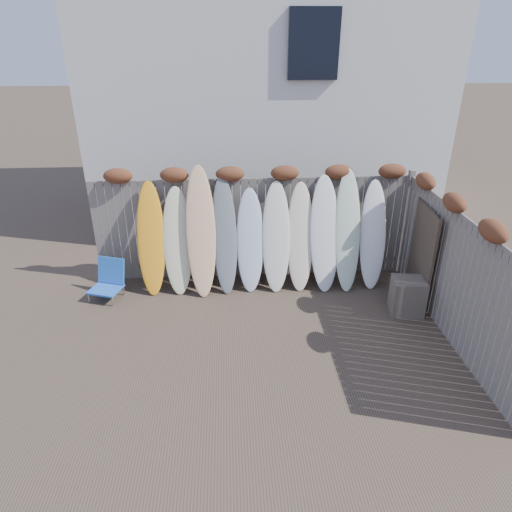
{
  "coord_description": "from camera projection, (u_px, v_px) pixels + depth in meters",
  "views": [
    {
      "loc": [
        -0.44,
        -5.71,
        4.4
      ],
      "look_at": [
        0.0,
        1.2,
        1.0
      ],
      "focal_mm": 32.0,
      "sensor_mm": 36.0,
      "label": 1
    }
  ],
  "objects": [
    {
      "name": "surfboard_0",
      "position": [
        151.0,
        239.0,
        8.31
      ],
      "size": [
        0.5,
        0.72,
        2.03
      ],
      "primitive_type": "ellipsoid",
      "rotation": [
        -0.31,
        0.0,
        0.0
      ],
      "color": "#FF9E19",
      "rests_on": "ground"
    },
    {
      "name": "surfboard_3",
      "position": [
        225.0,
        236.0,
        8.36
      ],
      "size": [
        0.5,
        0.77,
        2.1
      ],
      "primitive_type": "ellipsoid",
      "rotation": [
        -0.31,
        0.0,
        0.07
      ],
      "color": "slate",
      "rests_on": "ground"
    },
    {
      "name": "surfboard_7",
      "position": [
        325.0,
        234.0,
        8.43
      ],
      "size": [
        0.56,
        0.75,
        2.09
      ],
      "primitive_type": "ellipsoid",
      "rotation": [
        -0.31,
        0.0,
        0.02
      ],
      "color": "white",
      "rests_on": "ground"
    },
    {
      "name": "beach_chair",
      "position": [
        108.0,
        280.0,
        8.35
      ],
      "size": [
        0.68,
        0.7,
        0.7
      ],
      "color": "blue",
      "rests_on": "ground"
    },
    {
      "name": "ground",
      "position": [
        261.0,
        348.0,
        7.08
      ],
      "size": [
        80.0,
        80.0,
        0.0
      ],
      "primitive_type": "plane",
      "color": "#493A2D"
    },
    {
      "name": "surfboard_6",
      "position": [
        300.0,
        237.0,
        8.47
      ],
      "size": [
        0.54,
        0.72,
        1.97
      ],
      "primitive_type": "ellipsoid",
      "rotation": [
        -0.31,
        0.0,
        -0.06
      ],
      "color": "#FBEACB",
      "rests_on": "ground"
    },
    {
      "name": "right_fence",
      "position": [
        455.0,
        269.0,
        6.98
      ],
      "size": [
        0.28,
        4.4,
        2.24
      ],
      "color": "slate",
      "rests_on": "ground"
    },
    {
      "name": "surfboard_1",
      "position": [
        178.0,
        241.0,
        8.35
      ],
      "size": [
        0.54,
        0.7,
        1.93
      ],
      "primitive_type": "ellipsoid",
      "rotation": [
        -0.31,
        0.0,
        0.02
      ],
      "color": "beige",
      "rests_on": "ground"
    },
    {
      "name": "surfboard_2",
      "position": [
        201.0,
        232.0,
        8.24
      ],
      "size": [
        0.56,
        0.83,
        2.31
      ],
      "primitive_type": "ellipsoid",
      "rotation": [
        -0.31,
        0.0,
        0.03
      ],
      "color": "#FFDD83",
      "rests_on": "ground"
    },
    {
      "name": "house",
      "position": [
        262.0,
        85.0,
        11.52
      ],
      "size": [
        8.5,
        5.5,
        6.33
      ],
      "color": "silver",
      "rests_on": "ground"
    },
    {
      "name": "surfboard_9",
      "position": [
        373.0,
        235.0,
        8.54
      ],
      "size": [
        0.55,
        0.75,
        1.98
      ],
      "primitive_type": "ellipsoid",
      "rotation": [
        -0.31,
        0.0,
        -0.1
      ],
      "color": "white",
      "rests_on": "ground"
    },
    {
      "name": "wooden_crate",
      "position": [
        407.0,
        296.0,
        7.85
      ],
      "size": [
        0.61,
        0.53,
        0.64
      ],
      "primitive_type": "cube",
      "rotation": [
        0.0,
        0.0,
        -0.15
      ],
      "color": "#473A35",
      "rests_on": "ground"
    },
    {
      "name": "back_fence",
      "position": [
        255.0,
        220.0,
        8.71
      ],
      "size": [
        6.05,
        0.28,
        2.24
      ],
      "color": "slate",
      "rests_on": "ground"
    },
    {
      "name": "surfboard_4",
      "position": [
        250.0,
        241.0,
        8.44
      ],
      "size": [
        0.53,
        0.68,
        1.87
      ],
      "primitive_type": "ellipsoid",
      "rotation": [
        -0.31,
        0.0,
        -0.03
      ],
      "color": "silver",
      "rests_on": "ground"
    },
    {
      "name": "lattice_panel",
      "position": [
        421.0,
        256.0,
        8.0
      ],
      "size": [
        0.17,
        1.17,
        1.76
      ],
      "primitive_type": "cube",
      "rotation": [
        0.0,
        0.0,
        -0.1
      ],
      "color": "#362B21",
      "rests_on": "ground"
    },
    {
      "name": "surfboard_5",
      "position": [
        276.0,
        237.0,
        8.43
      ],
      "size": [
        0.55,
        0.73,
        1.99
      ],
      "primitive_type": "ellipsoid",
      "rotation": [
        -0.31,
        0.0,
        -0.05
      ],
      "color": "white",
      "rests_on": "ground"
    },
    {
      "name": "surfboard_8",
      "position": [
        347.0,
        231.0,
        8.43
      ],
      "size": [
        0.5,
        0.79,
        2.2
      ],
      "primitive_type": "ellipsoid",
      "rotation": [
        -0.31,
        0.0,
        -0.03
      ],
      "color": "silver",
      "rests_on": "ground"
    }
  ]
}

